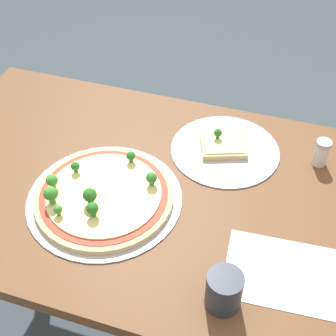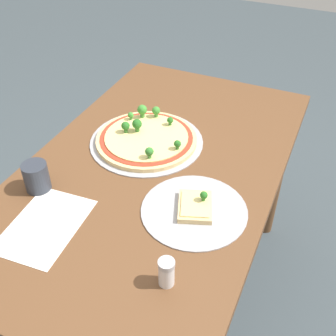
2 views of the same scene
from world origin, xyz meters
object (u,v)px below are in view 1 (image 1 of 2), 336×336
dining_table (155,212)px  drinking_cup (224,291)px  pizza_tray_whole (103,196)px  condiment_shaker (321,152)px  pizza_tray_slice (224,148)px

dining_table → drinking_cup: bearing=131.9°
pizza_tray_whole → condiment_shaker: 0.57m
dining_table → condiment_shaker: condiment_shaker is taller
dining_table → pizza_tray_whole: (0.10, 0.08, 0.11)m
pizza_tray_slice → condiment_shaker: (-0.25, -0.03, 0.03)m
drinking_cup → condiment_shaker: drinking_cup is taller
dining_table → pizza_tray_whole: size_ratio=3.39×
condiment_shaker → pizza_tray_slice: bearing=5.8°
pizza_tray_slice → dining_table: bearing=53.9°
pizza_tray_whole → condiment_shaker: condiment_shaker is taller
dining_table → pizza_tray_slice: (-0.14, -0.19, 0.11)m
pizza_tray_slice → drinking_cup: (-0.10, 0.45, 0.04)m
pizza_tray_whole → dining_table: bearing=-143.1°
condiment_shaker → drinking_cup: bearing=72.5°
pizza_tray_slice → condiment_shaker: bearing=-174.2°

